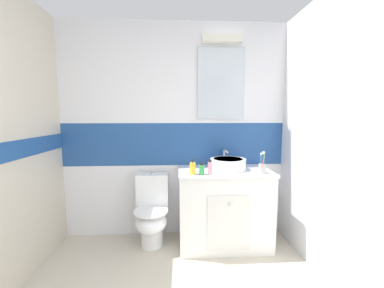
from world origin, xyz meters
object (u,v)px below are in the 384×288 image
Objects in this scene: toilet at (152,213)px; deodorant_spray_can at (210,168)px; sink_basin at (228,164)px; soap_dispenser at (193,168)px; lotion_bottle_short at (202,169)px; toothbrush_cup at (262,167)px.

toilet is 5.28× the size of deodorant_spray_can.
sink_basin is 2.72× the size of soap_dispenser.
lotion_bottle_short reaches higher than toilet.
toilet is 6.73× the size of lotion_bottle_short.
lotion_bottle_short is (-0.63, -0.02, -0.00)m from toothbrush_cup.
sink_basin is at bearing 147.81° from toothbrush_cup.
soap_dispenser is 1.07× the size of deodorant_spray_can.
lotion_bottle_short is at bearing 177.40° from deodorant_spray_can.
lotion_bottle_short is at bearing -178.12° from toothbrush_cup.
toothbrush_cup is (0.31, -0.20, -0.00)m from sink_basin.
soap_dispenser is 0.09m from lotion_bottle_short.
lotion_bottle_short is at bearing -145.22° from sink_basin.
soap_dispenser is at bearing -179.54° from toothbrush_cup.
lotion_bottle_short is (0.53, -0.23, 0.54)m from toilet.
toilet is 0.74m from soap_dispenser.
sink_basin is 0.45m from soap_dispenser.
deodorant_spray_can is (0.08, -0.00, 0.02)m from lotion_bottle_short.
soap_dispenser reaches higher than lotion_bottle_short.
sink_basin is at bearing 34.78° from lotion_bottle_short.
sink_basin is at bearing 26.71° from soap_dispenser.
toilet is at bearing 159.04° from deodorant_spray_can.
toilet is at bearing 179.02° from sink_basin.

